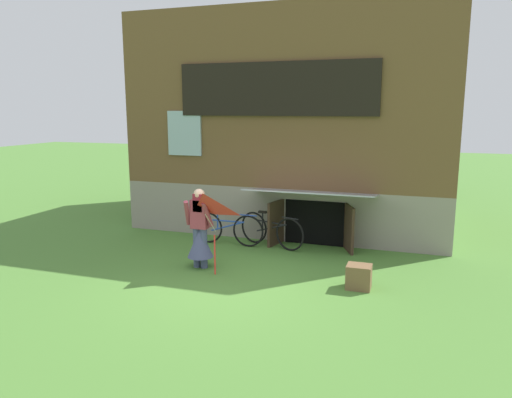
{
  "coord_description": "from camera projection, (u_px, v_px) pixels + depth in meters",
  "views": [
    {
      "loc": [
        3.23,
        -7.95,
        3.18
      ],
      "look_at": [
        0.05,
        1.44,
        1.32
      ],
      "focal_mm": 33.93,
      "sensor_mm": 36.0,
      "label": 1
    }
  ],
  "objects": [
    {
      "name": "bicycle_blue",
      "position": [
        228.0,
        229.0,
        11.38
      ],
      "size": [
        1.79,
        0.08,
        0.81
      ],
      "rotation": [
        0.0,
        0.0,
        -0.01
      ],
      "color": "black",
      "rests_on": "ground_plane"
    },
    {
      "name": "kite",
      "position": [
        203.0,
        212.0,
        9.04
      ],
      "size": [
        0.84,
        0.81,
        1.55
      ],
      "color": "red",
      "rests_on": "ground_plane"
    },
    {
      "name": "wooden_crate",
      "position": [
        359.0,
        277.0,
        8.64
      ],
      "size": [
        0.43,
        0.37,
        0.43
      ],
      "primitive_type": "cube",
      "color": "brown",
      "rests_on": "ground_plane"
    },
    {
      "name": "person",
      "position": [
        200.0,
        235.0,
        9.7
      ],
      "size": [
        0.61,
        0.52,
        1.62
      ],
      "rotation": [
        0.0,
        0.0,
        0.14
      ],
      "color": "#474C75",
      "rests_on": "ground_plane"
    },
    {
      "name": "log_house",
      "position": [
        303.0,
        123.0,
        13.83
      ],
      "size": [
        8.06,
        6.59,
        5.55
      ],
      "color": "gray",
      "rests_on": "ground_plane"
    },
    {
      "name": "ground_plane",
      "position": [
        229.0,
        282.0,
        9.01
      ],
      "size": [
        60.0,
        60.0,
        0.0
      ],
      "primitive_type": "plane",
      "color": "#4C7F33"
    },
    {
      "name": "bicycle_black",
      "position": [
        271.0,
        230.0,
        11.22
      ],
      "size": [
        1.71,
        0.66,
        0.82
      ],
      "rotation": [
        0.0,
        0.0,
        -0.35
      ],
      "color": "black",
      "rests_on": "ground_plane"
    }
  ]
}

